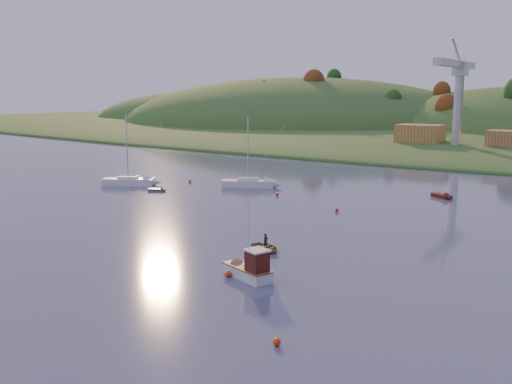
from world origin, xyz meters
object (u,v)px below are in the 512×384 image
Objects in this scene: grey_dinghy at (160,190)px; red_tender at (445,197)px; fishing_boat at (245,267)px; canoe at (266,247)px; sailboat_far at (248,183)px; sailboat_near at (128,181)px.

red_tender is at bearing -4.62° from grey_dinghy.
red_tender is at bearing -75.11° from fishing_boat.
canoe is at bearing -61.32° from grey_dinghy.
sailboat_far is at bearing 52.69° from canoe.
canoe is 1.17× the size of grey_dinghy.
canoe is at bearing -80.23° from sailboat_far.
fishing_boat reaches higher than grey_dinghy.
sailboat_far is 38.24m from canoe.
sailboat_near reaches higher than sailboat_far.
sailboat_near is 20.16m from sailboat_far.
sailboat_far is at bearing -36.14° from fishing_boat.
fishing_boat is 1.69× the size of canoe.
sailboat_far is 2.96× the size of red_tender.
sailboat_far is 3.84× the size of grey_dinghy.
grey_dinghy is (-9.09, -11.13, -0.53)m from sailboat_far.
fishing_boat is at bearing -144.35° from canoe.
red_tender is at bearing -12.80° from sailboat_far.
sailboat_near reaches higher than red_tender.
red_tender is 1.30× the size of grey_dinghy.
sailboat_far is 30.67m from red_tender.
sailboat_far reaches higher than red_tender.
canoe is (23.63, -30.06, -0.38)m from sailboat_far.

